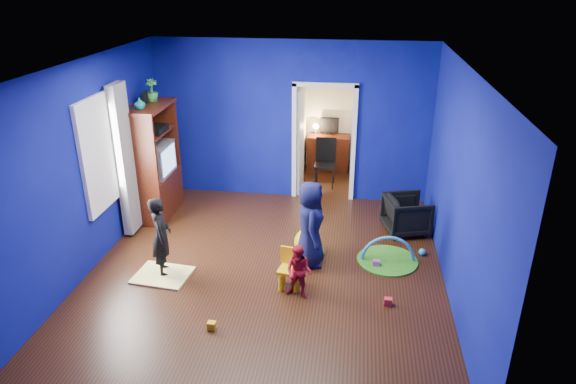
# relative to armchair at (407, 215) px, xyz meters

# --- Properties ---
(floor) EXTENTS (5.00, 5.50, 0.01)m
(floor) POSITION_rel_armchair_xyz_m (-2.06, -1.52, -0.31)
(floor) COLOR black
(floor) RESTS_ON ground
(ceiling) EXTENTS (5.00, 5.50, 0.01)m
(ceiling) POSITION_rel_armchair_xyz_m (-2.06, -1.52, 2.59)
(ceiling) COLOR white
(ceiling) RESTS_ON wall_back
(wall_back) EXTENTS (5.00, 0.02, 2.90)m
(wall_back) POSITION_rel_armchair_xyz_m (-2.06, 1.23, 1.14)
(wall_back) COLOR navy
(wall_back) RESTS_ON floor
(wall_front) EXTENTS (5.00, 0.02, 2.90)m
(wall_front) POSITION_rel_armchair_xyz_m (-2.06, -4.27, 1.14)
(wall_front) COLOR navy
(wall_front) RESTS_ON floor
(wall_left) EXTENTS (0.02, 5.50, 2.90)m
(wall_left) POSITION_rel_armchair_xyz_m (-4.56, -1.52, 1.14)
(wall_left) COLOR navy
(wall_left) RESTS_ON floor
(wall_right) EXTENTS (0.02, 5.50, 2.90)m
(wall_right) POSITION_rel_armchair_xyz_m (0.44, -1.52, 1.14)
(wall_right) COLOR navy
(wall_right) RESTS_ON floor
(alcove) EXTENTS (1.00, 1.75, 2.50)m
(alcove) POSITION_rel_armchair_xyz_m (-1.46, 2.10, 0.94)
(alcove) COLOR silver
(alcove) RESTS_ON floor
(armchair) EXTENTS (0.84, 0.82, 0.62)m
(armchair) POSITION_rel_armchair_xyz_m (0.00, 0.00, 0.00)
(armchair) COLOR black
(armchair) RESTS_ON floor
(child_black) EXTENTS (0.40, 0.49, 1.16)m
(child_black) POSITION_rel_armchair_xyz_m (-3.49, -1.74, 0.27)
(child_black) COLOR black
(child_black) RESTS_ON floor
(child_navy) EXTENTS (0.51, 0.69, 1.29)m
(child_navy) POSITION_rel_armchair_xyz_m (-1.47, -1.22, 0.34)
(child_navy) COLOR #0D1433
(child_navy) RESTS_ON floor
(toddler_red) EXTENTS (0.43, 0.37, 0.75)m
(toddler_red) POSITION_rel_armchair_xyz_m (-1.53, -2.07, 0.07)
(toddler_red) COLOR red
(toddler_red) RESTS_ON floor
(vase) EXTENTS (0.23, 0.23, 0.18)m
(vase) POSITION_rel_armchair_xyz_m (-4.28, -0.19, 1.74)
(vase) COLOR #0C5164
(vase) RESTS_ON tv_armoire
(potted_plant) EXTENTS (0.27, 0.27, 0.37)m
(potted_plant) POSITION_rel_armchair_xyz_m (-4.28, 0.33, 1.84)
(potted_plant) COLOR #308638
(potted_plant) RESTS_ON tv_armoire
(tv_armoire) EXTENTS (0.58, 1.14, 1.96)m
(tv_armoire) POSITION_rel_armchair_xyz_m (-4.28, 0.11, 0.67)
(tv_armoire) COLOR #3B1009
(tv_armoire) RESTS_ON floor
(crt_tv) EXTENTS (0.46, 0.70, 0.54)m
(crt_tv) POSITION_rel_armchair_xyz_m (-4.24, 0.11, 0.71)
(crt_tv) COLOR silver
(crt_tv) RESTS_ON tv_armoire
(yellow_blanket) EXTENTS (0.81, 0.67, 0.03)m
(yellow_blanket) POSITION_rel_armchair_xyz_m (-3.49, -1.84, -0.30)
(yellow_blanket) COLOR #F2E07A
(yellow_blanket) RESTS_ON floor
(hopper_ball) EXTENTS (0.42, 0.42, 0.42)m
(hopper_ball) POSITION_rel_armchair_xyz_m (-1.52, -0.97, -0.10)
(hopper_ball) COLOR yellow
(hopper_ball) RESTS_ON floor
(kid_chair) EXTENTS (0.32, 0.32, 0.50)m
(kid_chair) POSITION_rel_armchair_xyz_m (-1.68, -1.87, -0.06)
(kid_chair) COLOR yellow
(kid_chair) RESTS_ON floor
(play_mat) EXTENTS (0.89, 0.89, 0.02)m
(play_mat) POSITION_rel_armchair_xyz_m (-0.33, -1.00, -0.30)
(play_mat) COLOR green
(play_mat) RESTS_ON floor
(toy_arch) EXTENTS (0.80, 0.12, 0.80)m
(toy_arch) POSITION_rel_armchair_xyz_m (-0.33, -1.00, -0.29)
(toy_arch) COLOR #3F8CD8
(toy_arch) RESTS_ON floor
(window_left) EXTENTS (0.03, 0.95, 1.55)m
(window_left) POSITION_rel_armchair_xyz_m (-4.55, -1.17, 1.24)
(window_left) COLOR white
(window_left) RESTS_ON wall_left
(curtain) EXTENTS (0.14, 0.42, 2.40)m
(curtain) POSITION_rel_armchair_xyz_m (-4.43, -0.62, 0.94)
(curtain) COLOR slate
(curtain) RESTS_ON floor
(doorway) EXTENTS (1.16, 0.10, 2.10)m
(doorway) POSITION_rel_armchair_xyz_m (-1.46, 1.23, 0.74)
(doorway) COLOR white
(doorway) RESTS_ON floor
(study_desk) EXTENTS (0.88, 0.44, 0.75)m
(study_desk) POSITION_rel_armchair_xyz_m (-1.46, 2.74, 0.06)
(study_desk) COLOR #3D140A
(study_desk) RESTS_ON floor
(desk_monitor) EXTENTS (0.40, 0.05, 0.32)m
(desk_monitor) POSITION_rel_armchair_xyz_m (-1.46, 2.86, 0.64)
(desk_monitor) COLOR black
(desk_monitor) RESTS_ON study_desk
(desk_lamp) EXTENTS (0.14, 0.14, 0.14)m
(desk_lamp) POSITION_rel_armchair_xyz_m (-1.74, 2.80, 0.62)
(desk_lamp) COLOR #FFD88C
(desk_lamp) RESTS_ON study_desk
(folding_chair) EXTENTS (0.40, 0.40, 0.92)m
(folding_chair) POSITION_rel_armchair_xyz_m (-1.46, 1.78, 0.15)
(folding_chair) COLOR black
(folding_chair) RESTS_ON floor
(book_shelf) EXTENTS (0.88, 0.24, 0.04)m
(book_shelf) POSITION_rel_armchair_xyz_m (-1.46, 2.85, 1.71)
(book_shelf) COLOR white
(book_shelf) RESTS_ON study_desk
(toy_0) EXTENTS (0.10, 0.08, 0.10)m
(toy_0) POSITION_rel_armchair_xyz_m (-0.36, -2.10, -0.26)
(toy_0) COLOR red
(toy_0) RESTS_ON floor
(toy_1) EXTENTS (0.11, 0.11, 0.11)m
(toy_1) POSITION_rel_armchair_xyz_m (0.20, -0.74, -0.26)
(toy_1) COLOR #268EDB
(toy_1) RESTS_ON floor
(toy_2) EXTENTS (0.10, 0.08, 0.10)m
(toy_2) POSITION_rel_armchair_xyz_m (-2.48, -2.88, -0.26)
(toy_2) COLOR #F7AC0D
(toy_2) RESTS_ON floor
(toy_3) EXTENTS (0.11, 0.11, 0.11)m
(toy_3) POSITION_rel_armchair_xyz_m (-1.31, -0.95, -0.26)
(toy_3) COLOR green
(toy_3) RESTS_ON floor
(toy_4) EXTENTS (0.10, 0.08, 0.10)m
(toy_4) POSITION_rel_armchair_xyz_m (-0.50, -1.17, -0.26)
(toy_4) COLOR #C1489F
(toy_4) RESTS_ON floor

